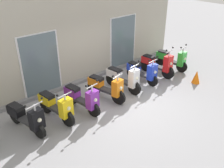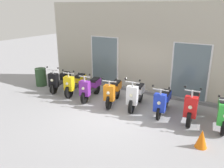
{
  "view_description": "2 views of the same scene",
  "coord_description": "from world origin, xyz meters",
  "px_view_note": "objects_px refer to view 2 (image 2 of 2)",
  "views": [
    {
      "loc": [
        -5.3,
        -5.14,
        4.65
      ],
      "look_at": [
        -0.21,
        0.76,
        0.54
      ],
      "focal_mm": 40.31,
      "sensor_mm": 36.0,
      "label": 1
    },
    {
      "loc": [
        3.76,
        -6.37,
        3.57
      ],
      "look_at": [
        -0.41,
        0.65,
        0.84
      ],
      "focal_mm": 37.19,
      "sensor_mm": 36.0,
      "label": 2
    }
  ],
  "objects_px": {
    "scooter_purple": "(91,88)",
    "scooter_red": "(192,106)",
    "scooter_black": "(60,80)",
    "scooter_white": "(136,95)",
    "scooter_orange": "(113,91)",
    "scooter_yellow": "(75,83)",
    "scooter_green": "(224,112)",
    "scooter_blue": "(163,101)",
    "traffic_cone": "(202,139)",
    "trash_bin": "(41,77)"
  },
  "relations": [
    {
      "from": "scooter_yellow",
      "to": "scooter_red",
      "type": "distance_m",
      "value": 4.83
    },
    {
      "from": "scooter_orange",
      "to": "scooter_yellow",
      "type": "bearing_deg",
      "value": 177.65
    },
    {
      "from": "scooter_yellow",
      "to": "scooter_white",
      "type": "relative_size",
      "value": 1.0
    },
    {
      "from": "scooter_green",
      "to": "scooter_purple",
      "type": "bearing_deg",
      "value": -178.12
    },
    {
      "from": "scooter_green",
      "to": "scooter_blue",
      "type": "bearing_deg",
      "value": -178.86
    },
    {
      "from": "scooter_orange",
      "to": "traffic_cone",
      "type": "xyz_separation_m",
      "value": [
        3.51,
        -1.36,
        -0.23
      ]
    },
    {
      "from": "scooter_black",
      "to": "scooter_orange",
      "type": "distance_m",
      "value": 2.86
    },
    {
      "from": "scooter_black",
      "to": "scooter_green",
      "type": "height_order",
      "value": "scooter_green"
    },
    {
      "from": "scooter_green",
      "to": "traffic_cone",
      "type": "distance_m",
      "value": 1.54
    },
    {
      "from": "scooter_purple",
      "to": "scooter_black",
      "type": "bearing_deg",
      "value": 174.38
    },
    {
      "from": "scooter_black",
      "to": "scooter_yellow",
      "type": "bearing_deg",
      "value": -4.02
    },
    {
      "from": "scooter_purple",
      "to": "scooter_white",
      "type": "distance_m",
      "value": 1.96
    },
    {
      "from": "scooter_red",
      "to": "scooter_blue",
      "type": "bearing_deg",
      "value": -177.11
    },
    {
      "from": "scooter_black",
      "to": "scooter_white",
      "type": "distance_m",
      "value": 3.77
    },
    {
      "from": "scooter_blue",
      "to": "scooter_green",
      "type": "distance_m",
      "value": 1.91
    },
    {
      "from": "scooter_black",
      "to": "scooter_purple",
      "type": "height_order",
      "value": "scooter_purple"
    },
    {
      "from": "scooter_green",
      "to": "trash_bin",
      "type": "height_order",
      "value": "scooter_green"
    },
    {
      "from": "scooter_yellow",
      "to": "scooter_blue",
      "type": "relative_size",
      "value": 1.07
    },
    {
      "from": "scooter_yellow",
      "to": "scooter_red",
      "type": "height_order",
      "value": "scooter_red"
    },
    {
      "from": "scooter_white",
      "to": "traffic_cone",
      "type": "xyz_separation_m",
      "value": [
        2.6,
        -1.45,
        -0.25
      ]
    },
    {
      "from": "scooter_black",
      "to": "scooter_blue",
      "type": "relative_size",
      "value": 1.06
    },
    {
      "from": "scooter_yellow",
      "to": "scooter_purple",
      "type": "xyz_separation_m",
      "value": [
        0.88,
        -0.11,
        -0.0
      ]
    },
    {
      "from": "scooter_black",
      "to": "trash_bin",
      "type": "distance_m",
      "value": 1.19
    },
    {
      "from": "scooter_black",
      "to": "traffic_cone",
      "type": "relative_size",
      "value": 3.08
    },
    {
      "from": "scooter_white",
      "to": "scooter_green",
      "type": "distance_m",
      "value": 2.94
    },
    {
      "from": "scooter_black",
      "to": "scooter_green",
      "type": "xyz_separation_m",
      "value": [
        6.7,
        -0.02,
        0.04
      ]
    },
    {
      "from": "scooter_black",
      "to": "scooter_red",
      "type": "bearing_deg",
      "value": -0.07
    },
    {
      "from": "scooter_orange",
      "to": "scooter_green",
      "type": "xyz_separation_m",
      "value": [
        3.85,
        0.13,
        0.0
      ]
    },
    {
      "from": "scooter_orange",
      "to": "trash_bin",
      "type": "relative_size",
      "value": 1.91
    },
    {
      "from": "scooter_black",
      "to": "scooter_purple",
      "type": "bearing_deg",
      "value": -5.62
    },
    {
      "from": "scooter_white",
      "to": "scooter_blue",
      "type": "xyz_separation_m",
      "value": [
        1.03,
        0.0,
        -0.02
      ]
    },
    {
      "from": "scooter_black",
      "to": "scooter_yellow",
      "type": "xyz_separation_m",
      "value": [
        0.93,
        -0.07,
        0.02
      ]
    },
    {
      "from": "scooter_yellow",
      "to": "scooter_blue",
      "type": "height_order",
      "value": "scooter_yellow"
    },
    {
      "from": "scooter_red",
      "to": "trash_bin",
      "type": "height_order",
      "value": "scooter_red"
    },
    {
      "from": "scooter_yellow",
      "to": "traffic_cone",
      "type": "xyz_separation_m",
      "value": [
        5.43,
        -1.44,
        -0.22
      ]
    },
    {
      "from": "scooter_black",
      "to": "scooter_green",
      "type": "relative_size",
      "value": 1.03
    },
    {
      "from": "scooter_white",
      "to": "scooter_red",
      "type": "distance_m",
      "value": 1.99
    },
    {
      "from": "scooter_purple",
      "to": "scooter_red",
      "type": "relative_size",
      "value": 0.94
    },
    {
      "from": "scooter_orange",
      "to": "scooter_green",
      "type": "height_order",
      "value": "scooter_green"
    },
    {
      "from": "scooter_black",
      "to": "trash_bin",
      "type": "relative_size",
      "value": 1.92
    },
    {
      "from": "traffic_cone",
      "to": "scooter_yellow",
      "type": "bearing_deg",
      "value": 165.18
    },
    {
      "from": "scooter_white",
      "to": "traffic_cone",
      "type": "relative_size",
      "value": 3.1
    },
    {
      "from": "scooter_blue",
      "to": "trash_bin",
      "type": "xyz_separation_m",
      "value": [
        -5.99,
        0.04,
        -0.06
      ]
    },
    {
      "from": "scooter_white",
      "to": "scooter_green",
      "type": "bearing_deg",
      "value": 0.75
    },
    {
      "from": "scooter_black",
      "to": "traffic_cone",
      "type": "height_order",
      "value": "scooter_black"
    },
    {
      "from": "scooter_yellow",
      "to": "trash_bin",
      "type": "bearing_deg",
      "value": 178.62
    },
    {
      "from": "scooter_purple",
      "to": "trash_bin",
      "type": "distance_m",
      "value": 3.01
    },
    {
      "from": "scooter_blue",
      "to": "scooter_red",
      "type": "relative_size",
      "value": 0.9
    },
    {
      "from": "scooter_yellow",
      "to": "traffic_cone",
      "type": "height_order",
      "value": "scooter_yellow"
    },
    {
      "from": "scooter_purple",
      "to": "scooter_red",
      "type": "xyz_separation_m",
      "value": [
        3.95,
        0.17,
        0.01
      ]
    }
  ]
}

